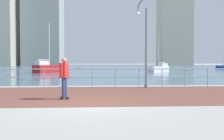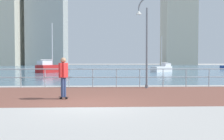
{
  "view_description": "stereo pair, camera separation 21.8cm",
  "coord_description": "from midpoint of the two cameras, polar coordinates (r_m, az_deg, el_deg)",
  "views": [
    {
      "loc": [
        0.32,
        -8.9,
        1.53
      ],
      "look_at": [
        1.04,
        3.54,
        1.1
      ],
      "focal_mm": 40.18,
      "sensor_mm": 36.0,
      "label": 1
    },
    {
      "loc": [
        0.54,
        -8.92,
        1.53
      ],
      "look_at": [
        1.04,
        3.54,
        1.1
      ],
      "focal_mm": 40.18,
      "sensor_mm": 36.0,
      "label": 2
    }
  ],
  "objects": [
    {
      "name": "skateboarder",
      "position": [
        10.3,
        -10.41,
        -0.95
      ],
      "size": [
        0.41,
        0.55,
        1.69
      ],
      "color": "black",
      "rests_on": "ground"
    },
    {
      "name": "tower_brick",
      "position": [
        99.57,
        -23.85,
        13.56
      ],
      "size": [
        13.14,
        11.77,
        45.24
      ],
      "color": "#B2AD99",
      "rests_on": "ground"
    },
    {
      "name": "ground",
      "position": [
        48.94,
        -2.83,
        0.19
      ],
      "size": [
        220.0,
        220.0,
        0.0
      ],
      "primitive_type": "plane",
      "color": "#ADAAA5"
    },
    {
      "name": "tower_steel",
      "position": [
        100.98,
        -14.39,
        13.3
      ],
      "size": [
        13.65,
        13.15,
        44.55
      ],
      "color": "#939993",
      "rests_on": "ground"
    },
    {
      "name": "harbor_water",
      "position": [
        59.84,
        -2.74,
        0.52
      ],
      "size": [
        180.0,
        88.0,
        0.0
      ],
      "primitive_type": "cube",
      "color": "slate",
      "rests_on": "ground"
    },
    {
      "name": "tower_glass",
      "position": [
        112.74,
        14.92,
        10.69
      ],
      "size": [
        12.88,
        11.95,
        39.1
      ],
      "color": "#B2AD99",
      "rests_on": "ground"
    },
    {
      "name": "brick_paving",
      "position": [
        11.68,
        -4.43,
        -5.55
      ],
      "size": [
        28.0,
        6.5,
        0.01
      ],
      "primitive_type": "cube",
      "color": "brown",
      "rests_on": "ground"
    },
    {
      "name": "waterfront_railing",
      "position": [
        14.84,
        -3.98,
        -0.99
      ],
      "size": [
        25.25,
        0.06,
        1.11
      ],
      "color": "#9EADB7",
      "rests_on": "ground"
    },
    {
      "name": "sailboat_yellow",
      "position": [
        35.33,
        -13.45,
        0.5
      ],
      "size": [
        3.88,
        4.86,
        6.78
      ],
      "color": "#B21E1E",
      "rests_on": "ground"
    },
    {
      "name": "lamppost",
      "position": [
        14.61,
        7.8,
        7.17
      ],
      "size": [
        0.69,
        0.62,
        5.16
      ],
      "color": "slate",
      "rests_on": "ground"
    },
    {
      "name": "sailboat_blue",
      "position": [
        37.14,
        11.5,
        0.35
      ],
      "size": [
        3.58,
        3.28,
        5.21
      ],
      "color": "white",
      "rests_on": "ground"
    }
  ]
}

